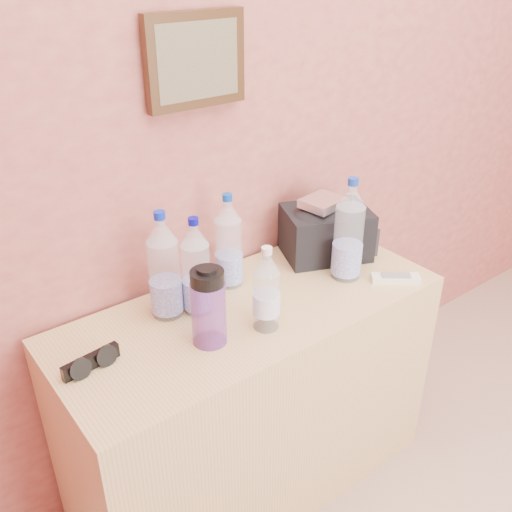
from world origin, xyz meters
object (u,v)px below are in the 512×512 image
(pet_large_a, at_px, (196,271))
(pet_large_b, at_px, (164,271))
(toiletry_bag, at_px, (326,229))
(ac_remote, at_px, (396,279))
(pet_large_d, at_px, (349,235))
(pet_large_c, at_px, (229,246))
(nalgene_bottle, at_px, (208,306))
(foil_packet, at_px, (323,202))
(dresser, at_px, (251,400))
(sunglasses, at_px, (91,362))
(pet_small, at_px, (266,293))

(pet_large_a, distance_m, pet_large_b, 0.09)
(pet_large_b, relative_size, toiletry_bag, 1.16)
(ac_remote, bearing_deg, pet_large_d, 168.81)
(pet_large_c, height_order, pet_large_d, pet_large_d)
(nalgene_bottle, xyz_separation_m, toiletry_bag, (0.58, 0.17, -0.02))
(ac_remote, relative_size, foil_packet, 1.16)
(dresser, relative_size, nalgene_bottle, 5.20)
(sunglasses, relative_size, foil_packet, 1.18)
(pet_large_b, relative_size, pet_small, 1.29)
(pet_large_a, relative_size, pet_small, 1.18)
(nalgene_bottle, relative_size, foil_packet, 1.74)
(pet_large_a, distance_m, nalgene_bottle, 0.16)
(pet_small, bearing_deg, nalgene_bottle, 166.10)
(dresser, distance_m, pet_large_c, 0.52)
(dresser, height_order, nalgene_bottle, nalgene_bottle)
(nalgene_bottle, height_order, foil_packet, nalgene_bottle)
(dresser, distance_m, ac_remote, 0.61)
(pet_small, relative_size, nalgene_bottle, 1.10)
(pet_large_a, xyz_separation_m, nalgene_bottle, (-0.05, -0.14, -0.02))
(dresser, height_order, pet_large_c, pet_large_c)
(dresser, relative_size, pet_large_c, 3.90)
(dresser, xyz_separation_m, pet_large_a, (-0.13, 0.08, 0.50))
(foil_packet, bearing_deg, toiletry_bag, 10.24)
(pet_large_a, xyz_separation_m, pet_large_d, (0.48, -0.12, 0.02))
(pet_large_b, bearing_deg, foil_packet, -1.94)
(pet_large_b, height_order, pet_small, pet_large_b)
(pet_small, bearing_deg, pet_large_d, 9.27)
(foil_packet, bearing_deg, pet_large_b, 178.06)
(pet_large_d, xyz_separation_m, toiletry_bag, (0.05, 0.15, -0.05))
(pet_large_b, bearing_deg, pet_small, -50.10)
(pet_large_d, xyz_separation_m, pet_small, (-0.37, -0.06, -0.04))
(ac_remote, bearing_deg, toiletry_bag, 139.92)
(sunglasses, height_order, foil_packet, foil_packet)
(sunglasses, distance_m, foil_packet, 0.87)
(nalgene_bottle, bearing_deg, ac_remote, -8.92)
(dresser, xyz_separation_m, toiletry_bag, (0.39, 0.10, 0.46))
(nalgene_bottle, bearing_deg, toiletry_bag, 16.09)
(pet_large_c, xyz_separation_m, pet_large_d, (0.32, -0.19, 0.01))
(ac_remote, bearing_deg, pet_small, -148.69)
(pet_large_d, distance_m, sunglasses, 0.84)
(pet_small, bearing_deg, foil_packet, 27.26)
(pet_large_d, xyz_separation_m, foil_packet, (0.02, 0.14, 0.05))
(pet_large_a, distance_m, sunglasses, 0.37)
(ac_remote, xyz_separation_m, foil_packet, (-0.08, 0.26, 0.19))
(pet_large_b, bearing_deg, ac_remote, -23.12)
(dresser, distance_m, foil_packet, 0.68)
(pet_large_c, bearing_deg, pet_small, -101.56)
(pet_large_a, distance_m, ac_remote, 0.64)
(pet_small, relative_size, foil_packet, 1.92)
(pet_large_c, distance_m, foil_packet, 0.35)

